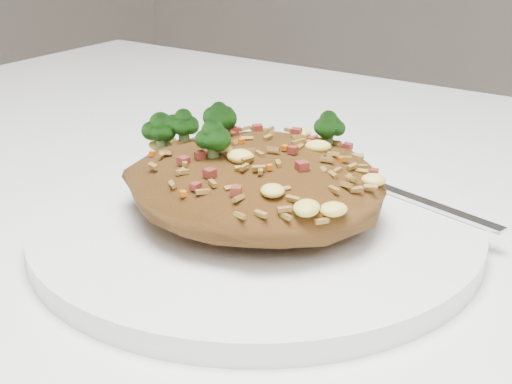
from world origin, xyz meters
TOP-DOWN VIEW (x-y plane):
  - dining_table at (0.00, 0.00)m, footprint 1.20×0.80m
  - plate at (-0.06, -0.03)m, footprint 0.28×0.28m
  - fried_rice at (-0.06, -0.03)m, footprint 0.16×0.15m
  - fork at (0.00, 0.05)m, footprint 0.16×0.06m

SIDE VIEW (x-z plane):
  - dining_table at x=0.00m, z-range 0.28..1.03m
  - plate at x=-0.06m, z-range 0.75..0.76m
  - fork at x=0.00m, z-range 0.76..0.77m
  - fried_rice at x=-0.06m, z-range 0.76..0.83m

